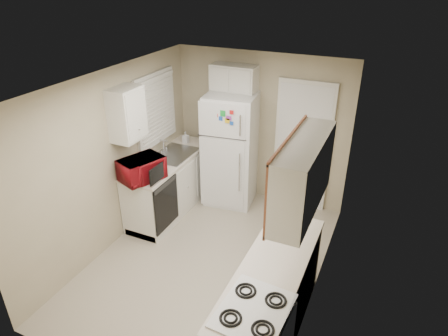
% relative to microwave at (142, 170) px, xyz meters
% --- Properties ---
extents(floor, '(3.80, 3.80, 0.00)m').
position_rel_microwave_xyz_m(floor, '(1.07, -0.17, -1.05)').
color(floor, beige).
rests_on(floor, ground).
extents(ceiling, '(3.80, 3.80, 0.00)m').
position_rel_microwave_xyz_m(ceiling, '(1.07, -0.17, 1.35)').
color(ceiling, white).
rests_on(ceiling, floor).
extents(wall_left, '(3.80, 3.80, 0.00)m').
position_rel_microwave_xyz_m(wall_left, '(-0.33, -0.17, 0.15)').
color(wall_left, tan).
rests_on(wall_left, floor).
extents(wall_right, '(3.80, 3.80, 0.00)m').
position_rel_microwave_xyz_m(wall_right, '(2.47, -0.17, 0.15)').
color(wall_right, tan).
rests_on(wall_right, floor).
extents(wall_back, '(2.80, 2.80, 0.00)m').
position_rel_microwave_xyz_m(wall_back, '(1.07, 1.73, 0.15)').
color(wall_back, tan).
rests_on(wall_back, floor).
extents(wall_front, '(2.80, 2.80, 0.00)m').
position_rel_microwave_xyz_m(wall_front, '(1.07, -2.07, 0.15)').
color(wall_front, tan).
rests_on(wall_front, floor).
extents(left_counter, '(0.60, 1.80, 0.90)m').
position_rel_microwave_xyz_m(left_counter, '(-0.03, 0.73, -0.60)').
color(left_counter, silver).
rests_on(left_counter, floor).
extents(dishwasher, '(0.03, 0.58, 0.72)m').
position_rel_microwave_xyz_m(dishwasher, '(0.26, 0.13, -0.56)').
color(dishwasher, black).
rests_on(dishwasher, floor).
extents(sink, '(0.54, 0.74, 0.16)m').
position_rel_microwave_xyz_m(sink, '(-0.03, 0.88, -0.19)').
color(sink, gray).
rests_on(sink, left_counter).
extents(microwave, '(0.65, 0.50, 0.38)m').
position_rel_microwave_xyz_m(microwave, '(0.00, 0.00, 0.00)').
color(microwave, maroon).
rests_on(microwave, left_counter).
extents(soap_bottle, '(0.09, 0.09, 0.19)m').
position_rel_microwave_xyz_m(soap_bottle, '(-0.08, 1.34, -0.05)').
color(soap_bottle, beige).
rests_on(soap_bottle, left_counter).
extents(window_blinds, '(0.10, 0.98, 1.08)m').
position_rel_microwave_xyz_m(window_blinds, '(-0.29, 0.88, 0.55)').
color(window_blinds, silver).
rests_on(window_blinds, wall_left).
extents(upper_cabinet_left, '(0.30, 0.45, 0.70)m').
position_rel_microwave_xyz_m(upper_cabinet_left, '(-0.18, 0.05, 0.75)').
color(upper_cabinet_left, silver).
rests_on(upper_cabinet_left, wall_left).
extents(refrigerator, '(0.83, 0.81, 1.81)m').
position_rel_microwave_xyz_m(refrigerator, '(0.72, 1.40, -0.14)').
color(refrigerator, white).
rests_on(refrigerator, floor).
extents(cabinet_over_fridge, '(0.70, 0.30, 0.40)m').
position_rel_microwave_xyz_m(cabinet_over_fridge, '(0.67, 1.58, 0.95)').
color(cabinet_over_fridge, silver).
rests_on(cabinet_over_fridge, wall_back).
extents(interior_door, '(0.86, 0.06, 2.08)m').
position_rel_microwave_xyz_m(interior_door, '(1.77, 1.69, -0.03)').
color(interior_door, white).
rests_on(interior_door, floor).
extents(right_counter, '(0.60, 2.00, 0.90)m').
position_rel_microwave_xyz_m(right_counter, '(2.17, -0.97, -0.60)').
color(right_counter, silver).
rests_on(right_counter, floor).
extents(upper_cabinet_right, '(0.30, 1.20, 0.70)m').
position_rel_microwave_xyz_m(upper_cabinet_right, '(2.32, -0.67, 0.75)').
color(upper_cabinet_right, silver).
rests_on(upper_cabinet_right, wall_right).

